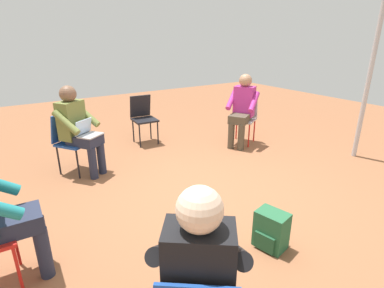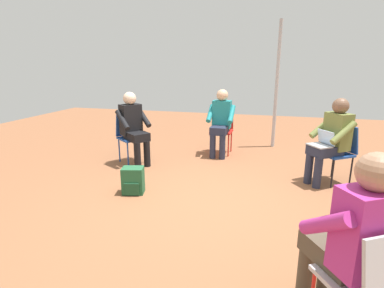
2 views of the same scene
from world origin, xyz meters
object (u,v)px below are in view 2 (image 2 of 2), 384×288
object	(u,v)px
chair_northeast	(370,282)
chair_west	(222,128)
person_in_teal	(221,119)
person_in_black	(134,125)
chair_southwest	(130,134)
chair_northwest	(339,149)
person_in_magenta	(353,235)
backpack_near_laptop_user	(133,182)
person_with_laptop	(331,137)

from	to	relation	value
chair_northeast	chair_west	size ratio (longest dim) A/B	1.00
person_in_teal	person_in_black	distance (m)	1.63
chair_southwest	chair_west	distance (m)	1.78
chair_southwest	person_in_teal	xyz separation A→B (m)	(-0.81, 1.48, 0.20)
chair_northwest	person_in_teal	xyz separation A→B (m)	(-0.92, -1.89, 0.20)
chair_southwest	chair_west	world-z (taller)	same
chair_northeast	person_in_magenta	xyz separation A→B (m)	(-0.14, -0.08, 0.20)
chair_southwest	person_in_black	xyz separation A→B (m)	(0.10, 0.13, 0.20)
chair_west	chair_northwest	xyz separation A→B (m)	(1.09, 1.88, 0.00)
chair_southwest	person_in_teal	bearing A→B (deg)	155.77
chair_southwest	person_in_black	world-z (taller)	person_in_black
chair_northwest	person_in_teal	distance (m)	2.11
chair_northeast	person_in_black	distance (m)	4.09
chair_northeast	chair_west	xyz separation A→B (m)	(-4.01, -1.50, 0.00)
person_in_teal	backpack_near_laptop_user	bearing A→B (deg)	69.50
chair_southwest	person_in_magenta	size ratio (longest dim) A/B	0.69
chair_northwest	person_with_laptop	distance (m)	0.26
person_in_magenta	person_in_teal	distance (m)	3.96
chair_west	person_in_black	bearing A→B (deg)	39.88
chair_northeast	person_in_magenta	distance (m)	0.26
chair_northeast	chair_northwest	xyz separation A→B (m)	(-2.92, 0.38, 0.00)
chair_southwest	backpack_near_laptop_user	distance (m)	1.45
chair_northwest	backpack_near_laptop_user	distance (m)	2.97
chair_west	person_in_magenta	distance (m)	4.12
chair_northwest	chair_northeast	bearing A→B (deg)	137.63
chair_west	person_with_laptop	bearing A→B (deg)	147.29
person_in_black	person_with_laptop	bearing A→B (deg)	125.21
backpack_near_laptop_user	person_in_black	bearing A→B (deg)	-155.86
chair_northeast	chair_west	distance (m)	4.28
chair_northeast	chair_northwest	bearing A→B (deg)	52.06
chair_northeast	chair_west	bearing A→B (deg)	80.06
person_in_teal	backpack_near_laptop_user	size ratio (longest dim) A/B	3.44
chair_west	person_with_laptop	size ratio (longest dim) A/B	0.69
chair_southwest	person_with_laptop	xyz separation A→B (m)	(0.21, 3.23, 0.20)
chair_west	person_with_laptop	xyz separation A→B (m)	(1.18, 1.74, 0.20)
chair_northwest	person_in_black	bearing A→B (deg)	54.89
chair_northeast	chair_west	world-z (taller)	same
person_in_teal	backpack_near_laptop_user	distance (m)	2.29
chair_northeast	backpack_near_laptop_user	xyz separation A→B (m)	(-1.78, -2.33, -0.34)
chair_southwest	person_in_black	bearing A→B (deg)	90.00
person_in_magenta	person_with_laptop	bearing A→B (deg)	52.55
chair_northwest	person_in_magenta	bearing A→B (deg)	135.54
person_with_laptop	person_in_magenta	bearing A→B (deg)	138.12
person_in_magenta	chair_southwest	bearing A→B (deg)	104.66
person_in_magenta	person_in_black	distance (m)	3.93
chair_west	person_in_teal	bearing A→B (deg)	90.00
chair_southwest	person_with_laptop	world-z (taller)	person_with_laptop
person_in_teal	backpack_near_laptop_user	world-z (taller)	person_in_teal
person_with_laptop	chair_southwest	bearing A→B (deg)	51.38
person_in_magenta	person_in_teal	xyz separation A→B (m)	(-3.69, -1.42, 0.00)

